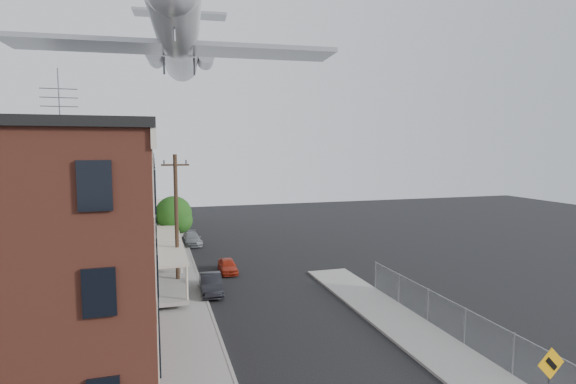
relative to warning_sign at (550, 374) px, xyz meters
name	(u,v)px	position (x,y,z in m)	size (l,w,h in m)	color
sidewalk_left	(176,265)	(-11.10, 25.03, -1.82)	(3.00, 62.00, 0.12)	gray
sidewalk_right	(425,340)	(-0.10, 7.03, -1.82)	(3.00, 26.00, 0.12)	gray
curb_left	(194,264)	(-9.65, 25.03, -1.81)	(0.15, 62.00, 0.14)	gray
curb_right	(398,344)	(-1.55, 7.03, -1.81)	(0.15, 26.00, 0.14)	gray
corner_building	(20,259)	(-17.60, 8.03, 3.28)	(10.31, 12.30, 12.15)	#371711
row_house_a	(67,221)	(-17.56, 17.53, 3.25)	(11.98, 7.00, 10.30)	#61615F
row_house_b	(84,206)	(-17.56, 24.53, 3.25)	(11.98, 7.00, 10.30)	#746B5C
row_house_c	(96,196)	(-17.56, 31.53, 3.25)	(11.98, 7.00, 10.30)	#61615F
row_house_d	(104,189)	(-17.56, 38.53, 3.25)	(11.98, 7.00, 10.30)	#746B5C
row_house_e	(110,184)	(-17.56, 45.53, 3.25)	(11.98, 7.00, 10.30)	#61615F
chainlink_fence	(465,326)	(1.40, 6.03, -0.89)	(0.06, 18.06, 1.90)	gray
warning_sign	(550,374)	(0.00, 0.00, 0.00)	(1.10, 0.11, 2.80)	#515156
utility_pole	(176,220)	(-11.20, 19.03, 2.79)	(1.80, 0.26, 9.00)	black
street_tree	(175,216)	(-10.87, 28.95, 1.57)	(3.22, 3.20, 5.20)	black
car_near	(228,266)	(-7.40, 21.86, -1.34)	(1.27, 3.16, 1.08)	#AE2C16
car_mid	(211,284)	(-9.20, 17.36, -1.25)	(1.33, 3.81, 1.26)	black
car_far	(192,239)	(-9.20, 32.66, -1.30)	(1.64, 4.03, 1.17)	gray
airplane	(178,41)	(-10.47, 24.67, 15.64)	(22.95, 26.21, 7.57)	silver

